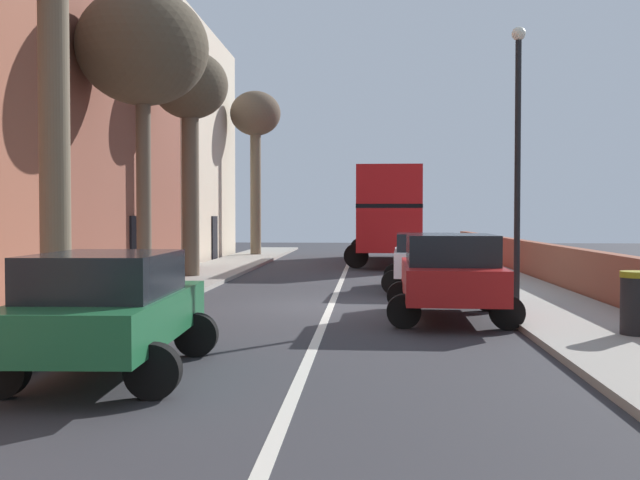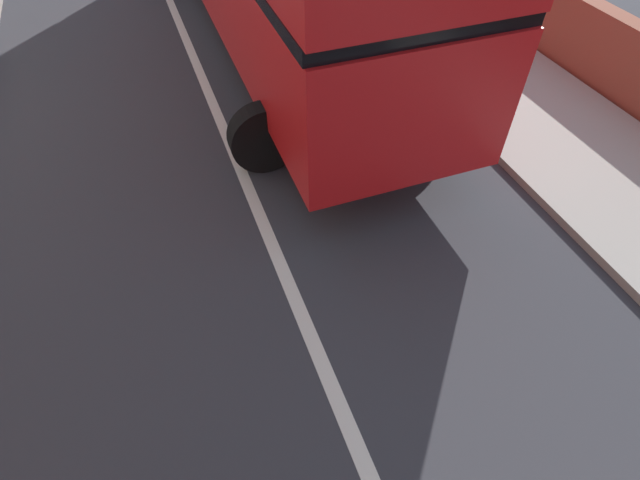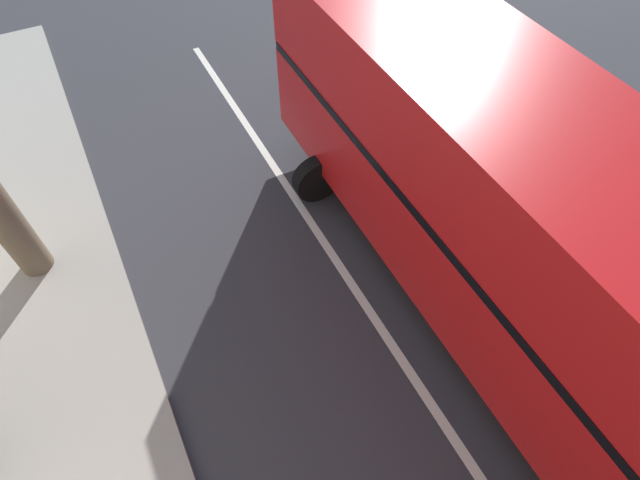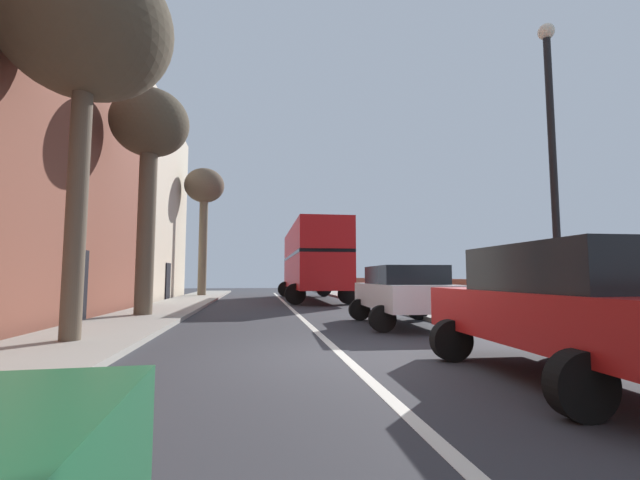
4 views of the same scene
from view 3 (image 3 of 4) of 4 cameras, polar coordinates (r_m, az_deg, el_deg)
double_decker_bus at (r=7.49m, az=22.19°, el=0.99°), size 3.63×11.38×4.06m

